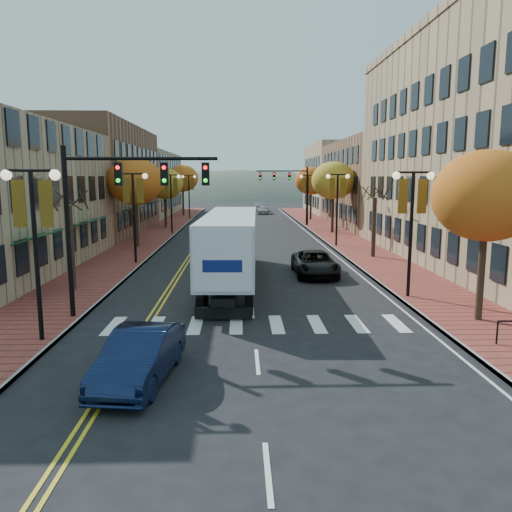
{
  "coord_description": "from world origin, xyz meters",
  "views": [
    {
      "loc": [
        -0.53,
        -17.05,
        5.78
      ],
      "look_at": [
        0.2,
        5.53,
        2.2
      ],
      "focal_mm": 35.0,
      "sensor_mm": 36.0,
      "label": 1
    }
  ],
  "objects": [
    {
      "name": "tree_left_b",
      "position": [
        -9.0,
        24.0,
        5.45
      ],
      "size": [
        4.48,
        4.48,
        7.21
      ],
      "color": "#382619",
      "rests_on": "sidewalk_left"
    },
    {
      "name": "traffic_mast_far",
      "position": [
        5.48,
        42.0,
        4.92
      ],
      "size": [
        6.1,
        0.34,
        7.0
      ],
      "color": "black",
      "rests_on": "ground"
    },
    {
      "name": "lamp_left_d",
      "position": [
        -7.5,
        52.0,
        4.29
      ],
      "size": [
        1.96,
        0.36,
        6.05
      ],
      "color": "black",
      "rests_on": "ground"
    },
    {
      "name": "car_far_white",
      "position": [
        -0.5,
        49.46,
        0.8
      ],
      "size": [
        2.16,
        4.79,
        1.6
      ],
      "primitive_type": "imported",
      "rotation": [
        0.0,
        0.0,
        -0.06
      ],
      "color": "white",
      "rests_on": "ground"
    },
    {
      "name": "car_far_oncoming",
      "position": [
        2.83,
        69.29,
        0.71
      ],
      "size": [
        1.74,
        4.4,
        1.42
      ],
      "primitive_type": "imported",
      "rotation": [
        0.0,
        0.0,
        3.2
      ],
      "color": "#9C9CA3",
      "rests_on": "ground"
    },
    {
      "name": "black_suv",
      "position": [
        3.9,
        11.94,
        0.73
      ],
      "size": [
        2.41,
        5.23,
        1.45
      ],
      "primitive_type": "imported",
      "rotation": [
        0.0,
        0.0,
        0.0
      ],
      "color": "black",
      "rests_on": "ground"
    },
    {
      "name": "sidewalk_right",
      "position": [
        9.0,
        32.5,
        0.07
      ],
      "size": [
        4.0,
        85.0,
        0.15
      ],
      "primitive_type": "cube",
      "color": "brown",
      "rests_on": "ground"
    },
    {
      "name": "tree_right_d",
      "position": [
        9.0,
        50.0,
        5.29
      ],
      "size": [
        4.35,
        4.35,
        7.0
      ],
      "color": "#382619",
      "rests_on": "sidewalk_right"
    },
    {
      "name": "car_far_silver",
      "position": [
        3.15,
        62.24,
        0.64
      ],
      "size": [
        2.28,
        4.58,
        1.28
      ],
      "primitive_type": "imported",
      "rotation": [
        0.0,
        0.0,
        -0.11
      ],
      "color": "#99989F",
      "rests_on": "ground"
    },
    {
      "name": "lamp_right_c",
      "position": [
        7.5,
        42.0,
        4.29
      ],
      "size": [
        1.96,
        0.36,
        6.05
      ],
      "color": "black",
      "rests_on": "ground"
    },
    {
      "name": "building_right_far",
      "position": [
        18.5,
        64.0,
        5.5
      ],
      "size": [
        15.0,
        20.0,
        11.0
      ],
      "primitive_type": "cube",
      "color": "#9E8966",
      "rests_on": "ground"
    },
    {
      "name": "sidewalk_left",
      "position": [
        -9.0,
        32.5,
        0.07
      ],
      "size": [
        4.0,
        85.0,
        0.15
      ],
      "primitive_type": "cube",
      "color": "brown",
      "rests_on": "ground"
    },
    {
      "name": "tree_left_a",
      "position": [
        -9.0,
        8.0,
        2.25
      ],
      "size": [
        0.28,
        0.28,
        4.2
      ],
      "color": "#382619",
      "rests_on": "sidewalk_left"
    },
    {
      "name": "semi_truck",
      "position": [
        -0.97,
        9.79,
        2.28
      ],
      "size": [
        3.01,
        15.68,
        3.9
      ],
      "rotation": [
        0.0,
        0.0,
        -0.03
      ],
      "color": "black",
      "rests_on": "ground"
    },
    {
      "name": "traffic_mast_near",
      "position": [
        -5.48,
        3.0,
        4.92
      ],
      "size": [
        6.1,
        0.35,
        7.0
      ],
      "color": "black",
      "rests_on": "ground"
    },
    {
      "name": "lamp_right_b",
      "position": [
        7.5,
        24.0,
        4.29
      ],
      "size": [
        1.96,
        0.36,
        6.05
      ],
      "color": "black",
      "rests_on": "ground"
    },
    {
      "name": "lamp_left_c",
      "position": [
        -7.5,
        34.0,
        4.29
      ],
      "size": [
        1.96,
        0.36,
        6.05
      ],
      "color": "black",
      "rests_on": "ground"
    },
    {
      "name": "tree_right_a",
      "position": [
        9.0,
        2.0,
        5.05
      ],
      "size": [
        4.16,
        4.16,
        6.69
      ],
      "color": "#382619",
      "rests_on": "sidewalk_right"
    },
    {
      "name": "tree_right_b",
      "position": [
        9.0,
        18.0,
        2.25
      ],
      "size": [
        0.28,
        0.28,
        4.2
      ],
      "color": "#382619",
      "rests_on": "sidewalk_right"
    },
    {
      "name": "lamp_right_a",
      "position": [
        7.5,
        6.0,
        4.29
      ],
      "size": [
        1.96,
        0.36,
        6.05
      ],
      "color": "black",
      "rests_on": "ground"
    },
    {
      "name": "tree_right_c",
      "position": [
        9.0,
        34.0,
        5.45
      ],
      "size": [
        4.48,
        4.48,
        7.21
      ],
      "color": "#382619",
      "rests_on": "sidewalk_right"
    },
    {
      "name": "building_left_far",
      "position": [
        -17.0,
        61.0,
        4.75
      ],
      "size": [
        12.0,
        26.0,
        9.5
      ],
      "primitive_type": "cube",
      "color": "#9E8966",
      "rests_on": "ground"
    },
    {
      "name": "building_right_mid",
      "position": [
        18.5,
        42.0,
        5.0
      ],
      "size": [
        15.0,
        24.0,
        10.0
      ],
      "primitive_type": "cube",
      "color": "brown",
      "rests_on": "ground"
    },
    {
      "name": "navy_sedan",
      "position": [
        -3.4,
        -3.4,
        0.75
      ],
      "size": [
        2.14,
        4.72,
        1.5
      ],
      "primitive_type": "imported",
      "rotation": [
        0.0,
        0.0,
        -0.12
      ],
      "color": "#0D1735",
      "rests_on": "ground"
    },
    {
      "name": "tree_left_d",
      "position": [
        -9.0,
        58.0,
        5.6
      ],
      "size": [
        4.61,
        4.61,
        7.42
      ],
      "color": "#382619",
      "rests_on": "sidewalk_left"
    },
    {
      "name": "ground",
      "position": [
        0.0,
        0.0,
        0.0
      ],
      "size": [
        200.0,
        200.0,
        0.0
      ],
      "primitive_type": "plane",
      "color": "black",
      "rests_on": "ground"
    },
    {
      "name": "lamp_left_b",
      "position": [
        -7.5,
        16.0,
        4.29
      ],
      "size": [
        1.96,
        0.36,
        6.05
      ],
      "color": "black",
      "rests_on": "ground"
    },
    {
      "name": "tree_left_c",
      "position": [
        -9.0,
        40.0,
        5.05
      ],
      "size": [
        4.16,
        4.16,
        6.69
      ],
      "color": "#382619",
      "rests_on": "sidewalk_left"
    },
    {
      "name": "lamp_left_a",
      "position": [
        -7.5,
        0.0,
        4.29
      ],
      "size": [
        1.96,
        0.36,
        6.05
      ],
      "color": "black",
      "rests_on": "ground"
    },
    {
      "name": "building_left_mid",
      "position": [
        -17.0,
        36.0,
        5.5
      ],
      "size": [
        12.0,
        24.0,
        11.0
      ],
      "primitive_type": "cube",
      "color": "brown",
      "rests_on": "ground"
    }
  ]
}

